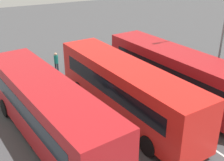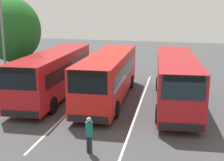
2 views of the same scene
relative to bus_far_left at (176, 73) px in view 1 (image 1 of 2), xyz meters
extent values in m
plane|color=#424244|center=(0.12, 4.21, -1.78)|extent=(79.63, 79.63, 0.00)
cube|color=#AD191E|center=(-0.03, 0.00, 0.01)|extent=(11.32, 3.52, 2.84)
cube|color=black|center=(5.47, 0.56, 0.78)|extent=(0.33, 2.11, 1.19)
cube|color=black|center=(-0.15, 1.16, 0.35)|extent=(9.31, 1.03, 0.91)
cube|color=black|center=(0.09, -1.17, 0.35)|extent=(9.31, 1.03, 0.91)
cube|color=black|center=(5.49, 0.56, 1.25)|extent=(0.29, 1.92, 0.32)
cube|color=black|center=(5.50, 0.56, -1.19)|extent=(0.32, 2.21, 0.36)
cylinder|color=black|center=(3.40, 1.49, -1.25)|extent=(1.07, 0.38, 1.04)
cylinder|color=black|center=(3.63, -0.78, -1.25)|extent=(1.07, 0.38, 1.04)
cylinder|color=black|center=(-3.69, 0.77, -1.25)|extent=(1.07, 0.38, 1.04)
cube|color=red|center=(-0.32, 3.98, 0.01)|extent=(11.30, 3.35, 2.84)
cube|color=black|center=(5.19, 4.45, 0.78)|extent=(0.30, 2.12, 1.19)
cube|color=black|center=(-0.42, 5.14, 0.35)|extent=(9.33, 0.88, 0.91)
cube|color=black|center=(-0.21, 2.81, 0.35)|extent=(9.33, 0.88, 0.91)
cube|color=black|center=(5.21, 4.46, 1.25)|extent=(0.26, 1.92, 0.32)
cube|color=black|center=(5.22, 4.46, -1.19)|extent=(0.29, 2.21, 0.36)
cylinder|color=black|center=(3.14, 5.42, -1.25)|extent=(1.07, 0.37, 1.04)
cylinder|color=black|center=(3.33, 3.15, -1.25)|extent=(1.07, 0.37, 1.04)
cylinder|color=black|center=(-3.96, 4.81, -1.25)|extent=(1.07, 0.37, 1.04)
cylinder|color=black|center=(-3.77, 2.54, -1.25)|extent=(1.07, 0.37, 1.04)
cube|color=#AD191E|center=(-0.48, 8.55, 0.01)|extent=(11.35, 3.83, 2.84)
cube|color=#19232D|center=(5.00, 9.26, 0.78)|extent=(0.39, 2.11, 1.19)
cube|color=#19232D|center=(-0.63, 9.71, 0.35)|extent=(9.29, 1.29, 0.91)
cube|color=#19232D|center=(-0.33, 7.39, 0.35)|extent=(9.29, 1.29, 0.91)
cube|color=black|center=(5.02, 9.27, 1.25)|extent=(0.35, 1.92, 0.32)
cube|color=black|center=(5.03, 9.27, -1.19)|extent=(0.39, 2.20, 0.36)
cylinder|color=black|center=(2.91, 10.14, -1.25)|extent=(1.07, 0.41, 1.04)
cylinder|color=black|center=(3.20, 7.88, -1.25)|extent=(1.07, 0.41, 1.04)
cylinder|color=black|center=(-3.87, 6.95, -1.25)|extent=(1.07, 0.41, 1.04)
cylinder|color=#232833|center=(7.75, 5.37, -1.37)|extent=(0.13, 0.13, 0.82)
cylinder|color=#232833|center=(7.79, 5.52, -1.37)|extent=(0.13, 0.13, 0.82)
cylinder|color=#146B60|center=(7.77, 5.44, -0.64)|extent=(0.40, 0.40, 0.65)
sphere|color=tan|center=(7.77, 5.44, -0.20)|extent=(0.22, 0.22, 0.22)
cylinder|color=gray|center=(0.16, -3.90, 2.44)|extent=(0.16, 0.16, 8.44)
cube|color=silver|center=(0.12, 2.12, -1.77)|extent=(17.34, 1.44, 0.01)
cube|color=silver|center=(0.12, 6.30, -1.77)|extent=(17.34, 1.44, 0.01)
camera|label=1|loc=(-12.74, 11.43, 7.08)|focal=45.56mm
camera|label=2|loc=(19.57, 9.80, 4.50)|focal=49.16mm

